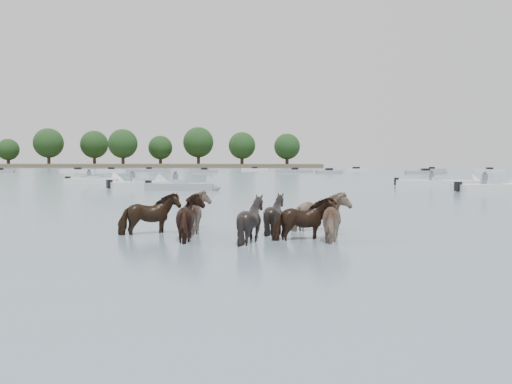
{
  "coord_description": "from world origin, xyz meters",
  "views": [
    {
      "loc": [
        1.1,
        -12.42,
        1.97
      ],
      "look_at": [
        0.13,
        2.47,
        1.1
      ],
      "focal_mm": 37.58,
      "sensor_mm": 36.0,
      "label": 1
    }
  ],
  "objects": [
    {
      "name": "distant_flotilla",
      "position": [
        0.7,
        77.71,
        0.26
      ],
      "size": [
        103.28,
        22.33,
        0.93
      ],
      "color": "gray",
      "rests_on": "ground"
    },
    {
      "name": "ground",
      "position": [
        0.0,
        0.0,
        0.0
      ],
      "size": [
        400.0,
        400.0,
        0.0
      ],
      "primitive_type": "plane",
      "color": "slate",
      "rests_on": "ground"
    },
    {
      "name": "motorboat_a",
      "position": [
        -9.37,
        26.0,
        0.23
      ],
      "size": [
        4.65,
        4.26,
        1.92
      ],
      "rotation": [
        0.0,
        0.0,
        0.7
      ],
      "color": "silver",
      "rests_on": "ground"
    },
    {
      "name": "motorboat_f",
      "position": [
        -14.84,
        31.86,
        0.23
      ],
      "size": [
        5.18,
        1.73,
        1.92
      ],
      "rotation": [
        0.0,
        0.0,
        -0.03
      ],
      "color": "silver",
      "rests_on": "ground"
    },
    {
      "name": "shoreline",
      "position": [
        -70.0,
        150.0,
        0.5
      ],
      "size": [
        160.0,
        30.0,
        1.0
      ],
      "primitive_type": "cube",
      "color": "#4C4233",
      "rests_on": "ground"
    },
    {
      "name": "motorboat_c",
      "position": [
        13.12,
        29.37,
        0.22
      ],
      "size": [
        6.7,
        3.02,
        1.92
      ],
      "rotation": [
        0.0,
        0.0,
        -0.23
      ],
      "color": "silver",
      "rests_on": "ground"
    },
    {
      "name": "motorboat_d",
      "position": [
        14.69,
        23.17,
        0.23
      ],
      "size": [
        5.66,
        3.39,
        1.92
      ],
      "rotation": [
        0.0,
        0.0,
        0.35
      ],
      "color": "silver",
      "rests_on": "ground"
    },
    {
      "name": "pony_herd",
      "position": [
        0.09,
        1.44,
        0.45
      ],
      "size": [
        6.67,
        3.68,
        1.38
      ],
      "color": "black",
      "rests_on": "ground"
    },
    {
      "name": "motorboat_b",
      "position": [
        -5.5,
        22.96,
        0.23
      ],
      "size": [
        5.31,
        2.06,
        1.92
      ],
      "rotation": [
        0.0,
        0.0,
        -0.09
      ],
      "color": "gray",
      "rests_on": "ground"
    },
    {
      "name": "treeline",
      "position": [
        -70.68,
        150.95,
        6.9
      ],
      "size": [
        145.97,
        22.57,
        12.52
      ],
      "color": "#382619",
      "rests_on": "ground"
    },
    {
      "name": "swimming_pony",
      "position": [
        3.3,
        13.84,
        0.1
      ],
      "size": [
        0.72,
        0.44,
        0.44
      ],
      "color": "black",
      "rests_on": "ground"
    }
  ]
}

